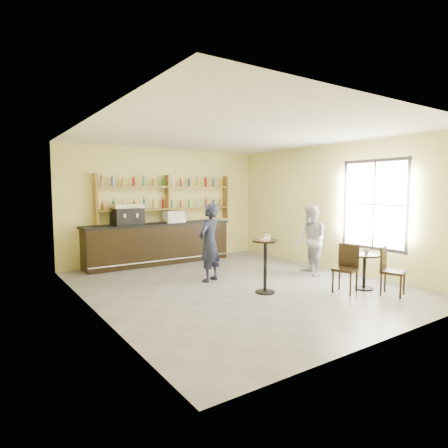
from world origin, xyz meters
TOP-DOWN VIEW (x-y plane):
  - floor at (0.00, 0.00)m, footprint 7.00×7.00m
  - ceiling at (0.00, 0.00)m, footprint 7.00×7.00m
  - wall_back at (0.00, 3.50)m, footprint 7.00×0.00m
  - wall_front at (0.00, -3.50)m, footprint 7.00×0.00m
  - wall_left at (-3.00, 0.00)m, footprint 0.00×7.00m
  - wall_right at (3.00, 0.00)m, footprint 0.00×7.00m
  - window_pane at (2.99, -1.20)m, footprint 0.00×2.00m
  - window_frame at (2.99, -1.20)m, footprint 0.04×1.70m
  - shelf_unit at (0.00, 3.37)m, footprint 4.00×0.26m
  - liquor_bottles at (0.00, 3.37)m, footprint 3.68×0.10m
  - bar_counter at (-0.38, 3.15)m, footprint 4.16×0.81m
  - espresso_machine at (-1.26, 3.15)m, footprint 0.79×0.54m
  - pastry_case at (0.07, 3.15)m, footprint 0.56×0.45m
  - pedestal_table at (0.12, -0.78)m, footprint 0.57×0.57m
  - napkin at (0.12, -0.78)m, footprint 0.19×0.19m
  - donut at (0.13, -0.79)m, footprint 0.15×0.15m
  - cup_pedestal at (0.26, -0.68)m, footprint 0.14×0.14m
  - man_main at (-0.29, 0.66)m, footprint 0.75×0.65m
  - cafe_table at (1.99, -1.71)m, footprint 0.73×0.73m
  - cup_cafe at (2.04, -1.71)m, footprint 0.14×0.14m
  - chair_west at (1.44, -1.66)m, footprint 0.52×0.52m
  - chair_south at (2.04, -2.31)m, footprint 0.53×0.53m
  - patron_second at (2.04, -0.19)m, footprint 0.88×0.99m

SIDE VIEW (x-z plane):
  - floor at x=0.00m, z-range 0.00..0.00m
  - cafe_table at x=1.99m, z-range 0.00..0.73m
  - chair_south at x=2.04m, z-range 0.00..0.95m
  - chair_west at x=1.44m, z-range 0.00..0.96m
  - pedestal_table at x=0.12m, z-range 0.00..1.06m
  - bar_counter at x=-0.38m, z-range 0.00..1.13m
  - cup_cafe at x=2.04m, z-range 0.73..0.83m
  - patron_second at x=2.04m, z-range 0.00..1.68m
  - man_main at x=-0.29m, z-range 0.00..1.74m
  - napkin at x=0.12m, z-range 1.06..1.06m
  - donut at x=0.13m, z-range 1.06..1.11m
  - cup_pedestal at x=0.26m, z-range 1.06..1.15m
  - pastry_case at x=0.07m, z-range 1.13..1.45m
  - espresso_machine at x=-1.26m, z-range 1.13..1.67m
  - wall_back at x=0.00m, z-range -1.90..5.10m
  - wall_front at x=0.00m, z-range -1.90..5.10m
  - wall_left at x=-3.00m, z-range -1.90..5.10m
  - wall_right at x=3.00m, z-range -1.90..5.10m
  - window_frame at x=2.99m, z-range 0.65..2.75m
  - window_pane at x=2.99m, z-range 0.70..2.70m
  - shelf_unit at x=0.00m, z-range 1.11..2.51m
  - liquor_bottles at x=0.00m, z-range 1.48..2.48m
  - ceiling at x=0.00m, z-range 3.20..3.20m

